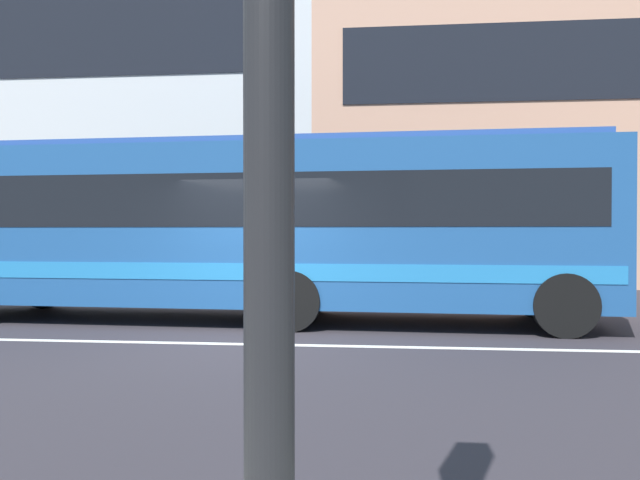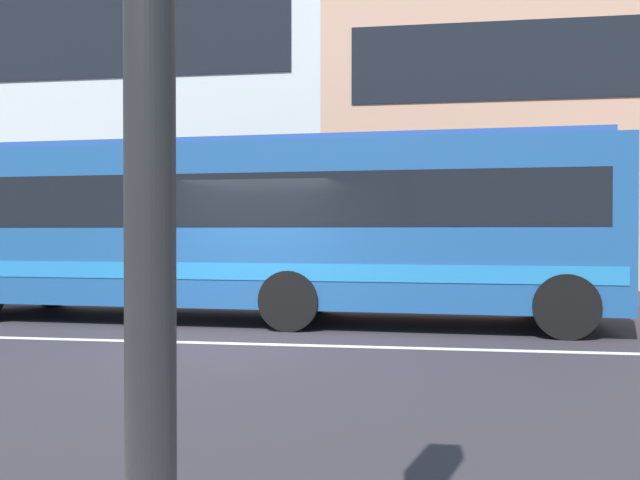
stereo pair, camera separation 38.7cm
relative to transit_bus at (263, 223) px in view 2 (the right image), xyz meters
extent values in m
plane|color=#2E2A30|center=(0.11, -2.43, -1.80)|extent=(160.00, 160.00, 0.00)
cube|color=silver|center=(0.11, -2.43, -1.79)|extent=(60.00, 0.16, 0.01)
cube|color=silver|center=(-10.83, 11.63, 4.86)|extent=(21.89, 9.49, 13.30)
cube|color=#1E4E8A|center=(0.00, 0.00, -0.05)|extent=(12.23, 3.01, 2.79)
cube|color=black|center=(0.00, 0.00, 0.37)|extent=(11.51, 3.00, 0.89)
cube|color=#2277BA|center=(0.00, 0.00, -0.82)|extent=(11.99, 3.02, 0.28)
cube|color=#25478C|center=(0.00, 0.00, 1.40)|extent=(11.73, 2.59, 0.12)
cylinder|color=black|center=(-5.02, 1.36, -1.30)|extent=(1.01, 0.32, 1.00)
cylinder|color=black|center=(0.71, -1.19, -1.30)|extent=(1.01, 0.32, 1.00)
cylinder|color=black|center=(0.81, 1.12, -1.30)|extent=(1.01, 0.32, 1.00)
cylinder|color=black|center=(5.02, -1.36, -1.30)|extent=(1.01, 0.32, 1.00)
cylinder|color=black|center=(5.11, 0.94, -1.30)|extent=(1.01, 0.32, 1.00)
cylinder|color=black|center=(1.91, -9.53, 0.40)|extent=(0.14, 0.14, 4.09)
camera|label=1|loc=(2.22, -11.19, -0.16)|focal=34.64mm
camera|label=2|loc=(2.60, -11.15, -0.16)|focal=34.64mm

